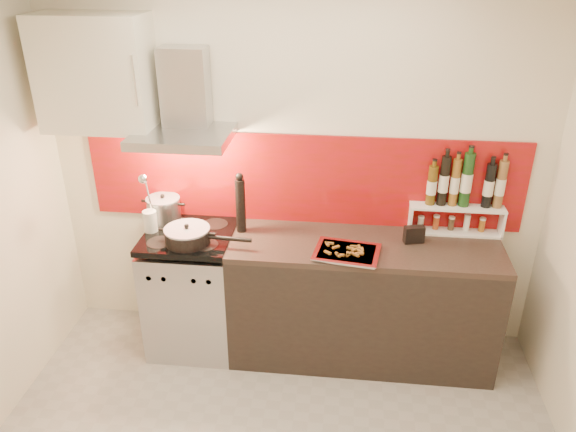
# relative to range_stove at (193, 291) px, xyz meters

# --- Properties ---
(back_wall) EXTENTS (3.40, 0.02, 2.60)m
(back_wall) POSITION_rel_range_stove_xyz_m (0.70, 0.30, 0.86)
(back_wall) COLOR silver
(back_wall) RESTS_ON ground
(backsplash) EXTENTS (3.00, 0.02, 0.64)m
(backsplash) POSITION_rel_range_stove_xyz_m (0.75, 0.29, 0.78)
(backsplash) COLOR maroon
(backsplash) RESTS_ON back_wall
(range_stove) EXTENTS (0.60, 0.60, 0.91)m
(range_stove) POSITION_rel_range_stove_xyz_m (0.00, 0.00, 0.00)
(range_stove) COLOR #B7B7BA
(range_stove) RESTS_ON ground
(counter) EXTENTS (1.80, 0.60, 0.90)m
(counter) POSITION_rel_range_stove_xyz_m (1.20, 0.00, 0.01)
(counter) COLOR black
(counter) RESTS_ON ground
(range_hood) EXTENTS (0.62, 0.50, 0.61)m
(range_hood) POSITION_rel_range_stove_xyz_m (0.00, 0.14, 1.30)
(range_hood) COLOR #B7B7BA
(range_hood) RESTS_ON back_wall
(upper_cabinet) EXTENTS (0.70, 0.35, 0.72)m
(upper_cabinet) POSITION_rel_range_stove_xyz_m (-0.55, 0.13, 1.51)
(upper_cabinet) COLOR silver
(upper_cabinet) RESTS_ON back_wall
(stock_pot) EXTENTS (0.24, 0.24, 0.20)m
(stock_pot) POSITION_rel_range_stove_xyz_m (-0.22, 0.18, 0.56)
(stock_pot) COLOR #B7B7BA
(stock_pot) RESTS_ON range_stove
(saute_pan) EXTENTS (0.58, 0.30, 0.14)m
(saute_pan) POSITION_rel_range_stove_xyz_m (0.04, -0.13, 0.52)
(saute_pan) COLOR black
(saute_pan) RESTS_ON range_stove
(utensil_jar) EXTENTS (0.09, 0.14, 0.45)m
(utensil_jar) POSITION_rel_range_stove_xyz_m (-0.26, -0.00, 0.59)
(utensil_jar) COLOR silver
(utensil_jar) RESTS_ON range_stove
(pepper_mill) EXTENTS (0.07, 0.07, 0.43)m
(pepper_mill) POSITION_rel_range_stove_xyz_m (0.35, 0.10, 0.67)
(pepper_mill) COLOR black
(pepper_mill) RESTS_ON counter
(step_shelf) EXTENTS (0.63, 0.17, 0.57)m
(step_shelf) POSITION_rel_range_stove_xyz_m (1.82, 0.24, 0.72)
(step_shelf) COLOR white
(step_shelf) RESTS_ON counter
(caddy_box) EXTENTS (0.14, 0.09, 0.11)m
(caddy_box) POSITION_rel_range_stove_xyz_m (1.51, 0.06, 0.52)
(caddy_box) COLOR black
(caddy_box) RESTS_ON counter
(baking_tray) EXTENTS (0.45, 0.37, 0.03)m
(baking_tray) POSITION_rel_range_stove_xyz_m (1.08, -0.15, 0.47)
(baking_tray) COLOR silver
(baking_tray) RESTS_ON counter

